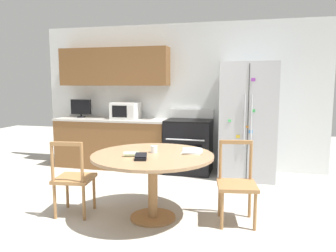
{
  "coord_description": "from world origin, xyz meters",
  "views": [
    {
      "loc": [
        1.25,
        -3.25,
        1.55
      ],
      "look_at": [
        0.17,
        1.15,
        0.95
      ],
      "focal_mm": 35.0,
      "sensor_mm": 36.0,
      "label": 1
    }
  ],
  "objects_px": {
    "dining_chair_left": "(73,179)",
    "candle_glass": "(154,150)",
    "refrigerator": "(248,121)",
    "dining_chair_right": "(237,184)",
    "microwave": "(126,111)",
    "countertop_tv": "(81,108)",
    "oven_range": "(189,146)",
    "wallet": "(141,157)"
  },
  "relations": [
    {
      "from": "countertop_tv",
      "to": "candle_glass",
      "type": "height_order",
      "value": "countertop_tv"
    },
    {
      "from": "dining_chair_left",
      "to": "wallet",
      "type": "relative_size",
      "value": 6.06
    },
    {
      "from": "countertop_tv",
      "to": "wallet",
      "type": "height_order",
      "value": "countertop_tv"
    },
    {
      "from": "dining_chair_left",
      "to": "microwave",
      "type": "bearing_deg",
      "value": 87.82
    },
    {
      "from": "refrigerator",
      "to": "microwave",
      "type": "bearing_deg",
      "value": 176.93
    },
    {
      "from": "oven_range",
      "to": "candle_glass",
      "type": "distance_m",
      "value": 2.0
    },
    {
      "from": "wallet",
      "to": "oven_range",
      "type": "bearing_deg",
      "value": 87.99
    },
    {
      "from": "oven_range",
      "to": "dining_chair_left",
      "type": "bearing_deg",
      "value": -114.08
    },
    {
      "from": "oven_range",
      "to": "wallet",
      "type": "height_order",
      "value": "oven_range"
    },
    {
      "from": "countertop_tv",
      "to": "candle_glass",
      "type": "relative_size",
      "value": 4.95
    },
    {
      "from": "microwave",
      "to": "dining_chair_left",
      "type": "xyz_separation_m",
      "value": [
        0.2,
        -2.23,
        -0.61
      ]
    },
    {
      "from": "microwave",
      "to": "dining_chair_left",
      "type": "distance_m",
      "value": 2.32
    },
    {
      "from": "microwave",
      "to": "countertop_tv",
      "type": "height_order",
      "value": "countertop_tv"
    },
    {
      "from": "refrigerator",
      "to": "dining_chair_right",
      "type": "relative_size",
      "value": 2.08
    },
    {
      "from": "oven_range",
      "to": "microwave",
      "type": "bearing_deg",
      "value": 177.43
    },
    {
      "from": "dining_chair_right",
      "to": "dining_chair_left",
      "type": "distance_m",
      "value": 1.88
    },
    {
      "from": "dining_chair_left",
      "to": "candle_glass",
      "type": "bearing_deg",
      "value": 5.04
    },
    {
      "from": "oven_range",
      "to": "dining_chair_left",
      "type": "height_order",
      "value": "oven_range"
    },
    {
      "from": "dining_chair_right",
      "to": "wallet",
      "type": "bearing_deg",
      "value": 14.44
    },
    {
      "from": "refrigerator",
      "to": "dining_chair_right",
      "type": "xyz_separation_m",
      "value": [
        -0.1,
        -1.87,
        -0.5
      ]
    },
    {
      "from": "microwave",
      "to": "candle_glass",
      "type": "height_order",
      "value": "microwave"
    },
    {
      "from": "countertop_tv",
      "to": "dining_chair_right",
      "type": "bearing_deg",
      "value": -34.1
    },
    {
      "from": "refrigerator",
      "to": "wallet",
      "type": "height_order",
      "value": "refrigerator"
    },
    {
      "from": "oven_range",
      "to": "dining_chair_left",
      "type": "distance_m",
      "value": 2.39
    },
    {
      "from": "dining_chair_left",
      "to": "wallet",
      "type": "distance_m",
      "value": 0.97
    },
    {
      "from": "microwave",
      "to": "countertop_tv",
      "type": "bearing_deg",
      "value": 177.9
    },
    {
      "from": "dining_chair_right",
      "to": "candle_glass",
      "type": "bearing_deg",
      "value": -6.35
    },
    {
      "from": "microwave",
      "to": "dining_chair_left",
      "type": "relative_size",
      "value": 0.53
    },
    {
      "from": "refrigerator",
      "to": "countertop_tv",
      "type": "height_order",
      "value": "refrigerator"
    },
    {
      "from": "refrigerator",
      "to": "oven_range",
      "type": "relative_size",
      "value": 1.73
    },
    {
      "from": "oven_range",
      "to": "dining_chair_right",
      "type": "relative_size",
      "value": 1.2
    },
    {
      "from": "dining_chair_left",
      "to": "wallet",
      "type": "height_order",
      "value": "dining_chair_left"
    },
    {
      "from": "oven_range",
      "to": "countertop_tv",
      "type": "height_order",
      "value": "countertop_tv"
    },
    {
      "from": "dining_chair_right",
      "to": "countertop_tv",
      "type": "bearing_deg",
      "value": -43.12
    },
    {
      "from": "dining_chair_right",
      "to": "candle_glass",
      "type": "height_order",
      "value": "dining_chair_right"
    },
    {
      "from": "refrigerator",
      "to": "oven_range",
      "type": "height_order",
      "value": "refrigerator"
    },
    {
      "from": "candle_glass",
      "to": "refrigerator",
      "type": "bearing_deg",
      "value": 61.5
    },
    {
      "from": "countertop_tv",
      "to": "candle_glass",
      "type": "distance_m",
      "value": 2.91
    },
    {
      "from": "dining_chair_right",
      "to": "candle_glass",
      "type": "relative_size",
      "value": 11.22
    },
    {
      "from": "oven_range",
      "to": "wallet",
      "type": "relative_size",
      "value": 7.26
    },
    {
      "from": "candle_glass",
      "to": "wallet",
      "type": "bearing_deg",
      "value": -94.89
    },
    {
      "from": "dining_chair_right",
      "to": "dining_chair_left",
      "type": "height_order",
      "value": "same"
    }
  ]
}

